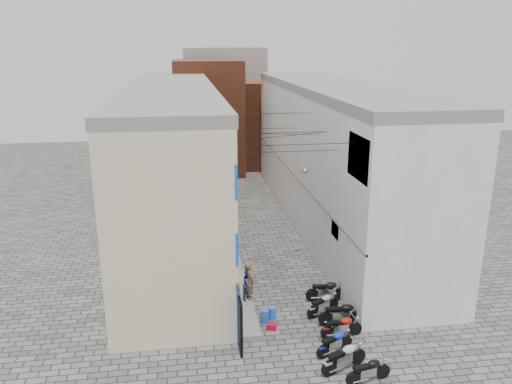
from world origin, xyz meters
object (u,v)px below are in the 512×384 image
motorcycle_d (342,326)px  motorcycle_e (342,313)px  motorcycle_b (344,356)px  water_jug_far (272,313)px  person_b (249,284)px  motorcycle_c (335,341)px  motorcycle_g (326,290)px  water_jug_near (265,316)px  red_crate (272,327)px  motorcycle_a (369,369)px  person_a (249,281)px  motorcycle_f (323,303)px

motorcycle_d → motorcycle_e: motorcycle_e is taller
motorcycle_b → water_jug_far: motorcycle_b is taller
motorcycle_d → person_b: person_b is taller
motorcycle_c → motorcycle_b: bearing=-24.3°
motorcycle_e → motorcycle_g: bearing=-175.0°
motorcycle_e → water_jug_near: 3.24m
water_jug_far → motorcycle_c: bearing=-55.5°
red_crate → motorcycle_a: bearing=-54.2°
motorcycle_g → water_jug_far: bearing=-63.0°
motorcycle_b → person_a: 5.98m
red_crate → motorcycle_d: bearing=-19.6°
motorcycle_b → red_crate: size_ratio=4.97×
motorcycle_b → water_jug_far: 4.30m
red_crate → person_b: bearing=105.7°
person_b → motorcycle_d: bearing=-90.8°
motorcycle_a → person_b: (-3.38, 6.05, 0.47)m
person_b → water_jug_near: 1.85m
motorcycle_c → motorcycle_g: (0.82, 3.99, 0.05)m
motorcycle_e → motorcycle_b: bearing=-12.7°
motorcycle_a → motorcycle_f: size_ratio=0.97×
person_a → motorcycle_c: bearing=-170.1°
motorcycle_g → water_jug_near: (-3.10, -1.42, -0.27)m
motorcycle_d → water_jug_far: size_ratio=3.25×
motorcycle_g → water_jug_far: size_ratio=3.55×
motorcycle_c → motorcycle_f: bearing=147.5°
motorcycle_b → motorcycle_c: (-0.02, 1.04, -0.06)m
motorcycle_g → person_b: (-3.55, 0.24, 0.42)m
motorcycle_b → water_jug_far: size_ratio=3.64×
person_a → person_b: size_ratio=1.23×
person_b → water_jug_far: person_b is taller
person_a → motorcycle_g: bearing=-116.8°
motorcycle_c → motorcycle_d: bearing=124.7°
motorcycle_a → person_a: (-3.38, 6.06, 0.64)m
motorcycle_c → person_a: size_ratio=0.98×
motorcycle_b → water_jug_near: bearing=-169.3°
motorcycle_a → motorcycle_d: size_ratio=0.99×
motorcycle_f → person_b: size_ratio=1.23×
motorcycle_c → motorcycle_e: (0.87, 1.88, 0.07)m
motorcycle_c → motorcycle_a: bearing=-5.7°
water_jug_far → motorcycle_e: bearing=-18.1°
person_b → red_crate: (0.64, -2.25, -0.85)m
motorcycle_a → water_jug_far: (-2.57, 4.61, -0.23)m
motorcycle_a → water_jug_far: size_ratio=3.23×
motorcycle_b → motorcycle_g: (0.80, 5.03, -0.01)m
motorcycle_d → motorcycle_a: bearing=-3.5°
motorcycle_e → motorcycle_f: size_ratio=1.11×
motorcycle_b → motorcycle_g: 5.10m
motorcycle_c → water_jug_near: (-2.28, 2.58, -0.22)m
water_jug_near → red_crate: size_ratio=1.44×
motorcycle_c → motorcycle_f: (0.36, 2.87, 0.01)m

